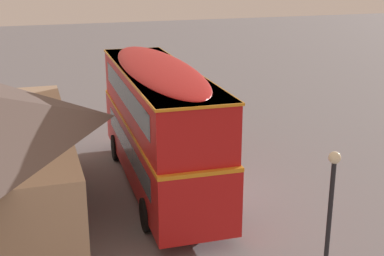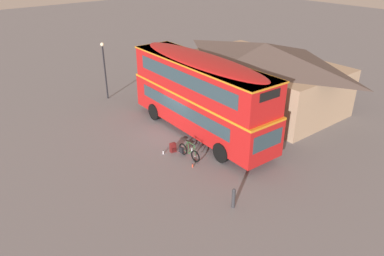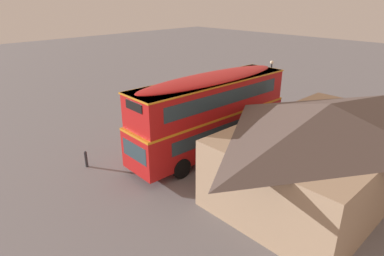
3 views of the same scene
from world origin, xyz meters
name	(u,v)px [view 2 (image 2 of 3)]	position (x,y,z in m)	size (l,w,h in m)	color
ground_plane	(179,132)	(0.00, 0.00, 0.00)	(120.00, 120.00, 0.00)	slate
double_decker_bus	(200,93)	(0.84, 0.98, 2.65)	(10.89, 2.99, 4.79)	black
touring_bicycle	(188,152)	(2.70, -1.47, 0.37)	(1.69, 0.48, 1.04)	black
backpack_on_ground	(173,147)	(1.65, -1.71, 0.30)	(0.32, 0.38, 0.58)	maroon
water_bottle_red_squeeze	(193,166)	(3.59, -1.89, 0.10)	(0.08, 0.08, 0.21)	#D84C33
water_bottle_clear_plastic	(163,152)	(1.51, -2.28, 0.11)	(0.08, 0.08, 0.23)	silver
pub_building	(263,74)	(0.04, 7.52, 2.26)	(11.39, 7.02, 4.43)	tan
street_lamp	(104,64)	(-7.97, -0.65, 2.65)	(0.28, 0.28, 4.24)	black
kerb_bollard	(234,198)	(7.22, -2.59, 0.50)	(0.16, 0.16, 0.97)	#333338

